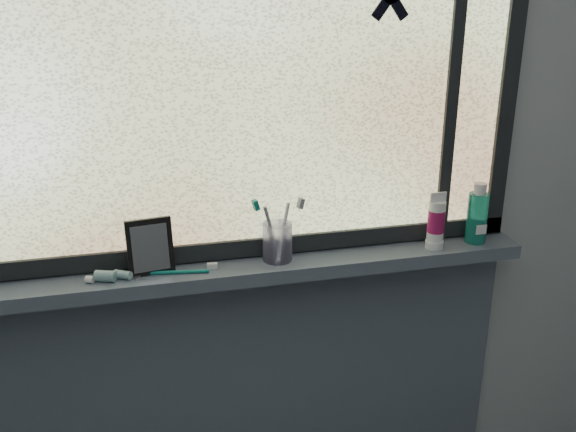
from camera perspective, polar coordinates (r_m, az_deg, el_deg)
The scene contains 13 objects.
wall_back at distance 1.77m, azimuth -4.26°, elevation 3.53°, with size 3.00×0.01×2.50m, color #9EA3A8.
windowsill at distance 1.79m, azimuth -3.64°, elevation -4.83°, with size 1.62×0.14×0.04m, color #4A5463.
sill_apron at distance 2.11m, azimuth -3.61°, elevation -16.80°, with size 1.62×0.02×0.98m, color #4A5463.
window_pane at distance 1.69m, azimuth -4.38°, elevation 12.44°, with size 1.50×0.01×1.00m, color silver.
frame_bottom at distance 1.81m, azimuth -3.95°, elevation -2.77°, with size 1.60×0.03×0.05m, color black.
frame_right at distance 1.96m, azimuth 19.14°, elevation 12.54°, with size 0.05×0.03×1.10m, color black.
frame_mullion at distance 1.88m, azimuth 14.50°, elevation 12.68°, with size 0.04×0.03×1.00m, color black.
vanity_mirror at distance 1.74m, azimuth -12.17°, elevation -2.67°, with size 0.12×0.06×0.15m, color black.
toothpaste_tube at distance 1.74m, azimuth -15.36°, elevation -5.11°, with size 0.17×0.04×0.03m, color silver, non-canonical shape.
toothbrush_cup at distance 1.78m, azimuth -0.95°, elevation -2.31°, with size 0.08×0.08×0.11m, color #A79CCF.
toothbrush_lying at distance 1.74m, azimuth -10.05°, elevation -4.86°, with size 0.23×0.02×0.02m, color #0D796D, non-canonical shape.
mouthwash_bottle at distance 1.97m, azimuth 16.49°, elevation 0.26°, with size 0.06×0.06×0.15m, color teal.
cream_tube at distance 1.90m, azimuth 13.05°, elevation -0.23°, with size 0.05×0.05×0.12m, color silver.
Camera 1 is at (-0.27, -0.37, 1.77)m, focal length 40.00 mm.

